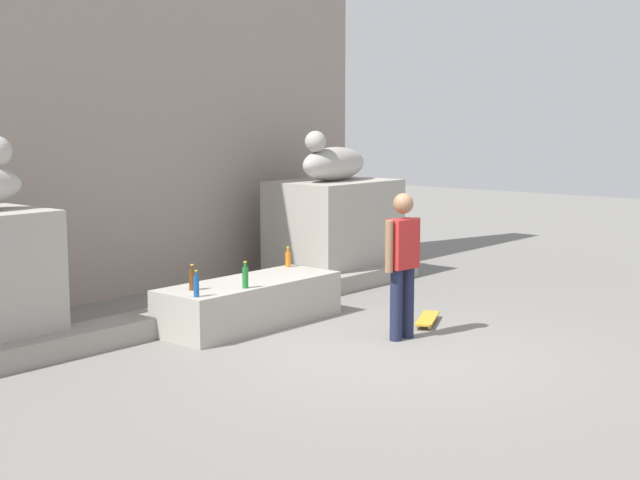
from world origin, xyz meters
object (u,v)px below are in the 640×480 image
Objects in this scene: statue_reclining_right at (333,162)px; bottle_orange at (288,259)px; bottle_brown at (192,279)px; skateboard at (427,319)px; bottle_green at (245,277)px; bottle_blue at (196,286)px; skater at (403,259)px.

statue_reclining_right is 2.52m from bottle_orange.
bottle_brown is at bearing -172.34° from bottle_orange.
skateboard is 2.07m from bottle_orange.
bottle_green reaches higher than skateboard.
bottle_brown is 1.12× the size of bottle_orange.
statue_reclining_right is at bearing 24.09° from bottle_orange.
bottle_brown reaches higher than bottle_orange.
statue_reclining_right is at bearing 16.50° from bottle_brown.
statue_reclining_right is 2.07× the size of skateboard.
bottle_blue is at bearing -54.15° from skateboard.
skater is 2.33m from bottle_blue.
bottle_green is at bearing -38.06° from bottle_brown.
bottle_green is at bearing -3.99° from bottle_blue.
statue_reclining_right is 3.95m from bottle_green.
skater reaches higher than skateboard.
bottle_brown is 1.91m from bottle_orange.
bottle_green is 1.05× the size of bottle_blue.
skater is at bearing 42.34° from statue_reclining_right.
skateboard is 2.94m from bottle_blue.
skater is 2.41m from bottle_brown.
bottle_blue is 0.99× the size of bottle_brown.
bottle_blue is (-1.71, 1.56, -0.25)m from skater.
bottle_green reaches higher than bottle_blue.
bottle_green is at bearing -156.06° from bottle_orange.
bottle_green is at bearing -61.63° from skateboard.
bottle_brown is at bearing -45.15° from skater.
bottle_blue is at bearing -35.66° from skater.
bottle_orange is (1.42, 0.63, -0.02)m from bottle_green.
bottle_brown is (-0.48, 0.37, -0.01)m from bottle_green.
bottle_blue is 0.40m from bottle_brown.
skater is 5.56× the size of bottle_brown.
skater is at bearing -101.09° from bottle_orange.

